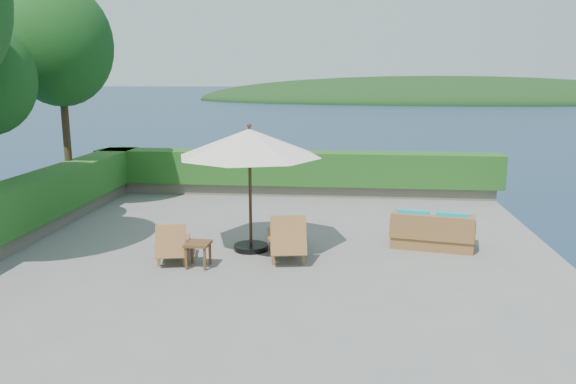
# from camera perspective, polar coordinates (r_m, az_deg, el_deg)

# --- Properties ---
(ground) EXTENTS (12.00, 12.00, 0.00)m
(ground) POSITION_cam_1_polar(r_m,az_deg,el_deg) (12.00, -1.82, -5.89)
(ground) COLOR gray
(ground) RESTS_ON ground
(foundation) EXTENTS (12.00, 12.00, 3.00)m
(foundation) POSITION_cam_1_polar(r_m,az_deg,el_deg) (12.56, -1.78, -12.65)
(foundation) COLOR #595147
(foundation) RESTS_ON ocean
(ocean) EXTENTS (600.00, 600.00, 0.00)m
(ocean) POSITION_cam_1_polar(r_m,az_deg,el_deg) (13.23, -1.73, -18.37)
(ocean) COLOR #152C43
(ocean) RESTS_ON ground
(offshore_island) EXTENTS (126.00, 57.60, 12.60)m
(offshore_island) POSITION_cam_1_polar(r_m,az_deg,el_deg) (153.28, 14.85, 9.00)
(offshore_island) COLOR black
(offshore_island) RESTS_ON ocean
(planter_wall_far) EXTENTS (12.00, 0.60, 0.36)m
(planter_wall_far) POSITION_cam_1_polar(r_m,az_deg,el_deg) (17.35, 0.63, 0.29)
(planter_wall_far) COLOR #736C5C
(planter_wall_far) RESTS_ON ground
(planter_wall_left) EXTENTS (0.60, 12.00, 0.36)m
(planter_wall_left) POSITION_cam_1_polar(r_m,az_deg,el_deg) (13.84, -25.53, -3.90)
(planter_wall_left) COLOR #736C5C
(planter_wall_left) RESTS_ON ground
(hedge_far) EXTENTS (12.40, 0.90, 1.00)m
(hedge_far) POSITION_cam_1_polar(r_m,az_deg,el_deg) (17.23, 0.64, 2.48)
(hedge_far) COLOR #123F12
(hedge_far) RESTS_ON planter_wall_far
(hedge_left) EXTENTS (0.90, 12.40, 1.00)m
(hedge_left) POSITION_cam_1_polar(r_m,az_deg,el_deg) (13.68, -25.78, -1.19)
(hedge_left) COLOR #123F12
(hedge_left) RESTS_ON planter_wall_left
(tree_far) EXTENTS (2.80, 2.80, 6.03)m
(tree_far) POSITION_cam_1_polar(r_m,az_deg,el_deg) (16.39, -22.22, 13.62)
(tree_far) COLOR #422E19
(tree_far) RESTS_ON ground
(patio_umbrella) EXTENTS (3.27, 3.27, 2.68)m
(patio_umbrella) POSITION_cam_1_polar(r_m,az_deg,el_deg) (11.54, -3.93, 4.90)
(patio_umbrella) COLOR black
(patio_umbrella) RESTS_ON ground
(lounge_left) EXTENTS (0.86, 1.51, 0.82)m
(lounge_left) POSITION_cam_1_polar(r_m,az_deg,el_deg) (11.53, -11.61, -5.12)
(lounge_left) COLOR brown
(lounge_left) RESTS_ON ground
(lounge_right) EXTENTS (0.96, 1.79, 0.98)m
(lounge_right) POSITION_cam_1_polar(r_m,az_deg,el_deg) (11.42, -0.11, -4.68)
(lounge_right) COLOR brown
(lounge_right) RESTS_ON ground
(side_table) EXTENTS (0.48, 0.48, 0.50)m
(side_table) POSITION_cam_1_polar(r_m,az_deg,el_deg) (10.99, -9.14, -5.51)
(side_table) COLOR brown
(side_table) RESTS_ON ground
(wicker_loveseat) EXTENTS (1.88, 1.21, 0.85)m
(wicker_loveseat) POSITION_cam_1_polar(r_m,az_deg,el_deg) (12.47, 14.44, -4.01)
(wicker_loveseat) COLOR brown
(wicker_loveseat) RESTS_ON ground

